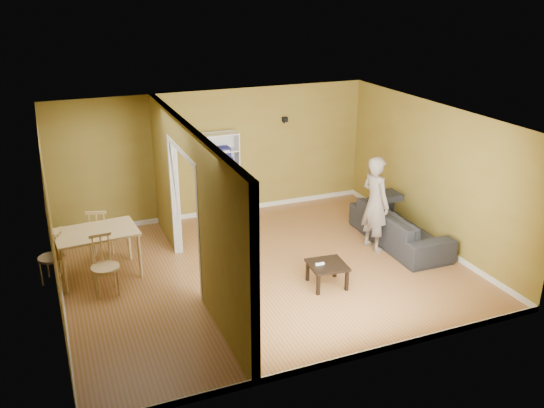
# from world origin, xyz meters

# --- Properties ---
(room_shell) EXTENTS (6.50, 6.50, 6.50)m
(room_shell) POSITION_xyz_m (0.00, 0.00, 1.30)
(room_shell) COLOR #AB694E
(room_shell) RESTS_ON ground
(partition) EXTENTS (0.22, 5.50, 2.60)m
(partition) POSITION_xyz_m (-1.20, 0.00, 1.30)
(partition) COLOR olive
(partition) RESTS_ON ground
(wall_speaker) EXTENTS (0.10, 0.10, 0.10)m
(wall_speaker) POSITION_xyz_m (1.50, 2.69, 1.90)
(wall_speaker) COLOR black
(wall_speaker) RESTS_ON room_shell
(sofa) EXTENTS (2.30, 1.02, 0.87)m
(sofa) POSITION_xyz_m (2.70, 0.08, 0.43)
(sofa) COLOR #282829
(sofa) RESTS_ON ground
(person) EXTENTS (0.82, 0.68, 2.04)m
(person) POSITION_xyz_m (2.15, 0.09, 1.02)
(person) COLOR slate
(person) RESTS_ON ground
(bookshelf) EXTENTS (0.75, 0.33, 1.78)m
(bookshelf) POSITION_xyz_m (0.03, 2.60, 0.89)
(bookshelf) COLOR white
(bookshelf) RESTS_ON ground
(paper_box_navy_a) EXTENTS (0.39, 0.25, 0.20)m
(paper_box_navy_a) POSITION_xyz_m (0.02, 2.56, 0.48)
(paper_box_navy_a) COLOR navy
(paper_box_navy_a) RESTS_ON bookshelf
(paper_box_teal) EXTENTS (0.40, 0.26, 0.20)m
(paper_box_teal) POSITION_xyz_m (-0.05, 2.56, 0.83)
(paper_box_teal) COLOR #257161
(paper_box_teal) RESTS_ON bookshelf
(paper_box_navy_b) EXTENTS (0.40, 0.26, 0.21)m
(paper_box_navy_b) POSITION_xyz_m (0.07, 2.56, 1.18)
(paper_box_navy_b) COLOR navy
(paper_box_navy_b) RESTS_ON bookshelf
(paper_box_navy_c) EXTENTS (0.41, 0.26, 0.21)m
(paper_box_navy_c) POSITION_xyz_m (0.03, 2.56, 1.39)
(paper_box_navy_c) COLOR navy
(paper_box_navy_c) RESTS_ON bookshelf
(coffee_table) EXTENTS (0.58, 0.58, 0.38)m
(coffee_table) POSITION_xyz_m (0.72, -0.86, 0.33)
(coffee_table) COLOR black
(coffee_table) RESTS_ON ground
(game_controller) EXTENTS (0.15, 0.04, 0.03)m
(game_controller) POSITION_xyz_m (0.59, -0.84, 0.40)
(game_controller) COLOR white
(game_controller) RESTS_ON coffee_table
(dining_table) EXTENTS (1.28, 0.86, 0.80)m
(dining_table) POSITION_xyz_m (-2.61, 0.86, 0.72)
(dining_table) COLOR #E4CD82
(dining_table) RESTS_ON ground
(chair_left) EXTENTS (0.54, 0.54, 0.91)m
(chair_left) POSITION_xyz_m (-3.33, 0.93, 0.45)
(chair_left) COLOR tan
(chair_left) RESTS_ON ground
(chair_near) EXTENTS (0.46, 0.46, 0.95)m
(chair_near) POSITION_xyz_m (-2.57, 0.22, 0.48)
(chair_near) COLOR #D9C18A
(chair_near) RESTS_ON ground
(chair_far) EXTENTS (0.55, 0.55, 0.97)m
(chair_far) POSITION_xyz_m (-2.49, 1.48, 0.49)
(chair_far) COLOR tan
(chair_far) RESTS_ON ground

